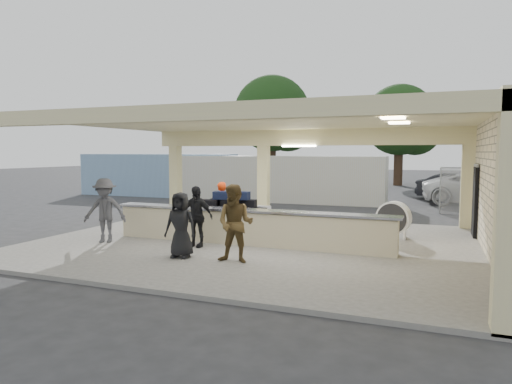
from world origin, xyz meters
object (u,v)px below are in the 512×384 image
at_px(baggage_handler, 221,208).
at_px(passenger_c, 105,210).
at_px(luggage_cart, 228,211).
at_px(container_blue, 158,175).
at_px(drum_fan, 394,218).
at_px(passenger_a, 235,224).
at_px(baggage_counter, 248,227).
at_px(car_dark, 459,187).
at_px(passenger_b, 196,216).
at_px(passenger_d, 181,225).
at_px(car_white_a, 483,189).
at_px(container_white, 279,179).

distance_m(baggage_handler, passenger_c, 3.49).
height_order(luggage_cart, container_blue, container_blue).
relative_size(drum_fan, passenger_a, 0.61).
height_order(baggage_counter, luggage_cart, luggage_cart).
xyz_separation_m(drum_fan, car_dark, (2.35, 13.57, 0.05)).
distance_m(passenger_b, passenger_c, 2.73).
xyz_separation_m(baggage_counter, luggage_cart, (-1.09, 1.02, 0.25)).
distance_m(luggage_cart, passenger_b, 1.83).
bearing_deg(car_dark, passenger_a, 167.19).
distance_m(drum_fan, passenger_d, 6.40).
height_order(drum_fan, passenger_b, passenger_b).
relative_size(drum_fan, car_white_a, 0.20).
distance_m(luggage_cart, car_white_a, 15.28).
xyz_separation_m(baggage_counter, car_dark, (6.03, 15.99, 0.15)).
height_order(passenger_a, passenger_c, passenger_c).
xyz_separation_m(passenger_c, car_white_a, (10.92, 15.15, -0.20)).
distance_m(passenger_d, car_dark, 19.32).
bearing_deg(car_dark, passenger_c, 154.21).
relative_size(passenger_b, container_blue, 0.17).
relative_size(passenger_d, car_white_a, 0.28).
height_order(baggage_handler, container_blue, container_blue).
distance_m(baggage_counter, luggage_cart, 1.52).
bearing_deg(container_blue, passenger_a, -50.96).
bearing_deg(container_white, car_white_a, 10.06).
distance_m(passenger_a, container_white, 14.35).
relative_size(passenger_a, car_white_a, 0.32).
distance_m(drum_fan, passenger_c, 8.38).
bearing_deg(drum_fan, luggage_cart, -149.40).
relative_size(baggage_counter, passenger_d, 5.15).
distance_m(baggage_handler, passenger_a, 3.89).
distance_m(baggage_counter, passenger_b, 1.46).
bearing_deg(passenger_c, passenger_b, -15.10).
distance_m(luggage_cart, passenger_d, 3.07).
bearing_deg(passenger_d, baggage_counter, 59.90).
distance_m(container_white, container_blue, 7.96).
bearing_deg(container_blue, car_white_a, 5.43).
bearing_deg(passenger_a, baggage_handler, 116.07).
relative_size(baggage_counter, luggage_cart, 3.43).
height_order(baggage_handler, passenger_a, passenger_a).
bearing_deg(container_white, passenger_c, -95.02).
xyz_separation_m(passenger_c, car_dark, (9.90, 17.19, -0.27)).
bearing_deg(passenger_c, baggage_counter, -6.36).
bearing_deg(passenger_a, container_white, 99.86).
relative_size(baggage_counter, passenger_c, 4.51).
bearing_deg(baggage_handler, passenger_d, 37.26).
bearing_deg(car_dark, container_white, 118.53).
bearing_deg(container_blue, passenger_b, -52.91).
bearing_deg(luggage_cart, baggage_counter, -46.00).
height_order(drum_fan, container_white, container_white).
height_order(drum_fan, car_white_a, car_white_a).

